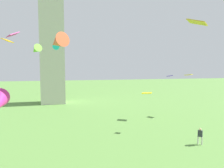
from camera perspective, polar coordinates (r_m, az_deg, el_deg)
The scene contains 10 objects.
person_0 at distance 22.86m, azimuth 23.27°, elevation -12.94°, with size 0.48×0.48×1.67m.
kite_flying_0 at distance 26.11m, azimuth 15.73°, elevation 2.18°, with size 0.94×0.85×0.25m.
kite_flying_1 at distance 25.72m, azimuth -15.08°, elevation 10.07°, with size 0.97×1.32×0.94m.
kite_flying_2 at distance 25.17m, azimuth -20.43°, elevation 8.87°, with size 1.63×1.82×1.33m.
kite_flying_5 at distance 16.85m, azimuth -14.91°, elevation 11.17°, with size 1.94×2.16×1.46m.
kite_flying_7 at distance 24.18m, azimuth -25.81°, elevation 12.26°, with size 1.32×1.46×0.72m.
kite_flying_8 at distance 26.75m, azimuth -27.02°, elevation 10.70°, with size 1.43×1.41×0.57m.
kite_flying_9 at distance 16.65m, azimuth 22.53°, elevation 15.56°, with size 1.49×1.60×0.57m.
kite_flying_10 at distance 34.82m, azimuth 20.44°, elevation 2.40°, with size 1.32×1.38×0.25m.
kite_flying_11 at distance 30.93m, azimuth 9.66°, elevation -2.49°, with size 1.73×1.54×0.20m.
Camera 1 is at (-4.78, 2.73, 7.79)m, focal length 32.92 mm.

